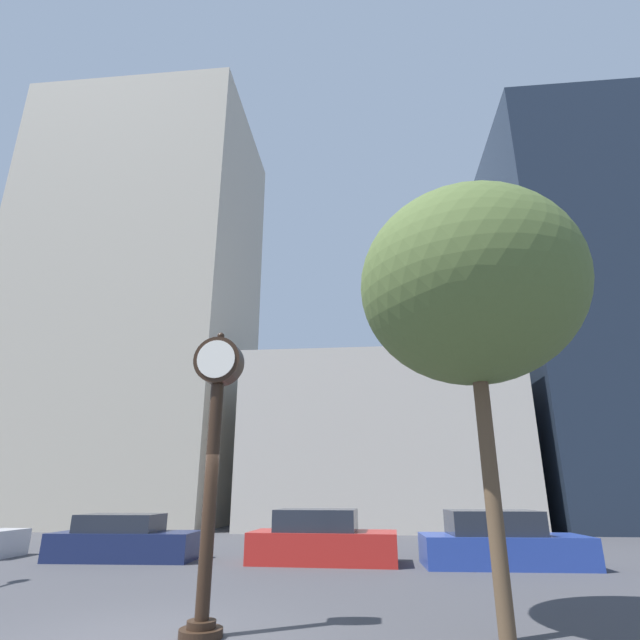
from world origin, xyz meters
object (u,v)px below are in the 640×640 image
street_clock (214,439)px  car_red (322,540)px  car_navy (124,541)px  bare_tree (470,287)px  car_blue (501,543)px

street_clock → car_red: bearing=83.0°
street_clock → car_navy: size_ratio=1.05×
street_clock → car_navy: (-5.05, 7.83, -2.19)m
bare_tree → car_red: bearing=113.4°
street_clock → car_navy: bearing=122.8°
car_navy → car_red: size_ratio=1.00×
street_clock → car_red: size_ratio=1.05×
car_blue → bare_tree: 8.87m
car_navy → car_red: (6.01, 0.01, 0.06)m
car_navy → car_blue: (11.01, -0.26, 0.05)m
car_blue → car_red: bearing=175.0°
car_navy → car_red: 6.01m
street_clock → car_blue: bearing=51.8°
car_blue → bare_tree: size_ratio=0.65×
car_blue → street_clock: bearing=-130.2°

